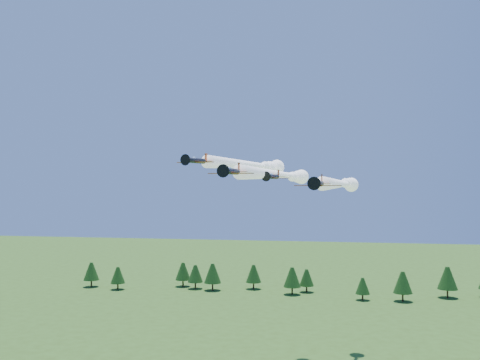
% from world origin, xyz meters
% --- Properties ---
extents(plane_lead, '(13.62, 58.56, 3.70)m').
position_xyz_m(plane_lead, '(3.36, 22.08, 43.79)').
color(plane_lead, black).
rests_on(plane_lead, ground).
extents(plane_left, '(16.63, 43.66, 3.70)m').
position_xyz_m(plane_left, '(-3.65, 26.47, 46.15)').
color(plane_left, black).
rests_on(plane_left, ground).
extents(plane_right, '(12.80, 58.06, 3.70)m').
position_xyz_m(plane_right, '(16.39, 28.41, 41.84)').
color(plane_right, black).
rests_on(plane_right, ground).
extents(plane_slot, '(6.88, 7.58, 2.40)m').
position_xyz_m(plane_slot, '(2.97, 8.82, 43.21)').
color(plane_slot, black).
rests_on(plane_slot, ground).
extents(treeline, '(173.85, 19.69, 11.37)m').
position_xyz_m(treeline, '(5.49, 110.17, 6.46)').
color(treeline, '#382314').
rests_on(treeline, ground).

